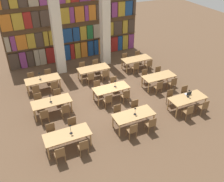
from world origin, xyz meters
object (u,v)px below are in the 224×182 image
Objects in this scene: chair_14 at (65,111)px; chair_20 at (158,87)px; pillar_center at (105,22)px; chair_16 at (108,100)px; reading_table_0 at (67,136)px; reading_table_8 at (136,60)px; chair_15 at (58,96)px; chair_33 at (125,59)px; chair_28 at (90,78)px; desk_lamp_3 at (50,97)px; chair_24 at (36,91)px; pillar_left at (57,29)px; chair_8 at (188,112)px; chair_9 at (171,97)px; reading_table_1 at (134,115)px; reading_table_7 at (93,69)px; chair_26 at (54,87)px; chair_29 at (83,68)px; chair_18 at (125,96)px; chair_7 at (136,108)px; chair_23 at (159,73)px; chair_0 at (60,154)px; chair_3 at (73,126)px; chair_2 at (83,146)px; desk_lamp_5 at (39,75)px; reading_table_4 at (111,89)px; reading_table_3 at (52,103)px; chair_22 at (172,83)px; chair_11 at (185,93)px; chair_5 at (118,113)px; laptop at (188,94)px; desk_lamp_1 at (135,110)px; chair_6 at (151,124)px; chair_19 at (114,84)px; desk_lamp_0 at (70,127)px; chair_17 at (98,87)px; chair_35 at (138,57)px; reading_table_2 at (188,99)px; reading_table_6 at (43,80)px; chair_10 at (203,107)px; chair_4 at (132,130)px; reading_table_5 at (159,77)px; chair_32 at (135,68)px; chair_25 at (32,79)px; chair_34 at (149,65)px; chair_21 at (145,76)px; desk_lamp_4 at (115,82)px; chair_13 at (39,101)px.

chair_20 is (5.59, -0.06, 0.00)m from chair_14.
chair_16 is (-2.14, -5.23, -2.51)m from pillar_center.
reading_table_8 is at bearing 39.82° from reading_table_0.
chair_33 is at bearing -154.34° from chair_15.
chair_15 is at bearing -154.00° from chair_28.
chair_24 is (-0.46, 1.87, -0.55)m from desk_lamp_3.
pillar_left is 6.70× the size of chair_8.
chair_33 is (-0.04, 5.38, 0.00)m from chair_9.
chair_8 is at bearing -13.75° from reading_table_1.
desk_lamp_3 reaches higher than reading_table_7.
chair_26 is at bearing -171.86° from reading_table_8.
chair_18 is at bearing 104.42° from chair_29.
chair_7 is at bearing 140.96° from chair_15.
chair_20 is 1.00× the size of chair_23.
reading_table_0 is at bearing -153.09° from chair_18.
pillar_left is 6.70× the size of chair_0.
chair_3 and chair_7 have the same top height.
desk_lamp_5 is (-0.58, 6.05, 0.58)m from chair_2.
chair_29 is at bearing 98.70° from reading_table_4.
pillar_left is 5.92m from chair_16.
chair_22 is at bearing -6.31° from reading_table_3.
chair_11 is 1.00× the size of chair_14.
laptop reaches higher than chair_5.
chair_20 and chair_28 have the same top height.
pillar_left is at bearing 103.53° from desk_lamp_1.
pillar_left reaches higher than chair_7.
chair_6 is 3.44m from reading_table_4.
chair_19 is 1.87× the size of desk_lamp_5.
desk_lamp_0 is 3.79m from chair_6.
chair_9 is (1.15, -6.39, -2.51)m from pillar_center.
reading_table_8 is at bearing -19.51° from pillar_left.
chair_35 is (4.28, 2.76, 0.00)m from chair_17.
chair_18 reaches higher than reading_table_2.
reading_table_6 is 0.94m from chair_24.
chair_10 is 1.00× the size of chair_23.
desk_lamp_5 is (-3.99, 3.35, 0.58)m from chair_18.
chair_4 and chair_20 have the same top height.
chair_23 is at bearing -34.59° from pillar_left.
chair_29 is (-3.75, 3.39, -0.18)m from reading_table_5.
chair_3 is 1.00× the size of chair_32.
chair_11 is 1.00× the size of chair_25.
chair_14 is 7.15m from chair_34.
desk_lamp_3 is 0.49× the size of chair_21.
reading_table_5 is 2.28× the size of chair_35.
chair_13 is at bearing 169.10° from desk_lamp_4.
chair_33 is (6.65, 2.68, 0.00)m from chair_13.
reading_table_6 is 2.28× the size of chair_26.
chair_11 and chair_25 have the same top height.
pillar_center is 2.94× the size of reading_table_0.
chair_6 is 0.44× the size of reading_table_7.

